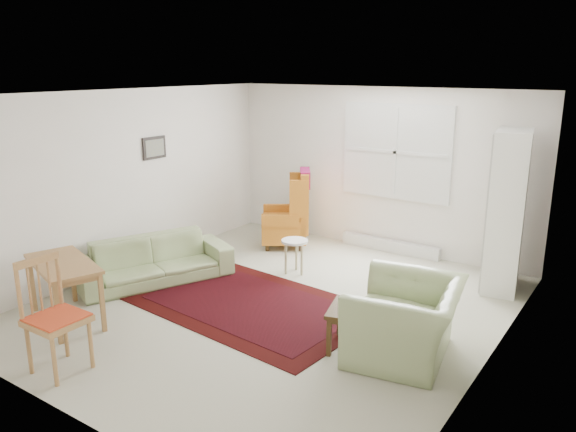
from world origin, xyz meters
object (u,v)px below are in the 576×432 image
Objects in this scene: wingback_chair at (284,208)px; stool at (295,256)px; armchair at (406,313)px; desk at (66,292)px; cabinet at (507,211)px; sofa at (154,252)px; coffee_table at (357,329)px; desk_chair at (57,317)px.

wingback_chair is 1.30m from stool.
armchair is 1.05× the size of desk.
cabinet is 5.39m from desk.
armchair is 0.57× the size of cabinet.
desk is (0.10, -1.41, -0.05)m from sofa.
sofa is 2.31m from wingback_chair.
coffee_table is 2.76m from cabinet.
wingback_chair is 0.61× the size of cabinet.
armchair reaches higher than coffee_table.
cabinet is at bearing 45.02° from desk.
stool is (-2.17, 1.29, -0.21)m from armchair.
armchair is 2.39× the size of stool.
desk is at bearing -77.94° from armchair.
armchair reaches higher than sofa.
desk is (-3.78, -3.78, -0.67)m from cabinet.
sofa is 1.71× the size of armchair.
desk_chair is at bearing -60.78° from armchair.
coffee_table is 0.49× the size of desk.
stool is 3.43m from desk_chair.
stool is (-1.72, 1.45, 0.02)m from coffee_table.
armchair is 0.53m from coffee_table.
coffee_table is 0.27× the size of cabinet.
desk_chair is (-2.89, -4.47, -0.48)m from cabinet.
desk reaches higher than stool.
wingback_chair is (0.56, 2.23, 0.22)m from sofa.
armchair is at bearing -30.80° from stool.
wingback_chair is at bearing 82.71° from desk.
cabinet is 1.87× the size of desk_chair.
sofa is 3.56m from armchair.
armchair is 3.31m from desk_chair.
sofa reaches higher than coffee_table.
desk_chair is at bearing -28.31° from wingback_chair.
stool is 0.45× the size of desk_chair.
stool is 3.00m from desk.
cabinet is at bearing 72.86° from coffee_table.
sofa reaches higher than desk.
armchair is 1.07× the size of desk_chair.
coffee_table is 0.50× the size of desk_chair.
stool is at bearing 7.43° from wingback_chair.
sofa is 0.98× the size of cabinet.
coffee_table is 3.26m from desk.
wingback_chair reaches higher than coffee_table.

